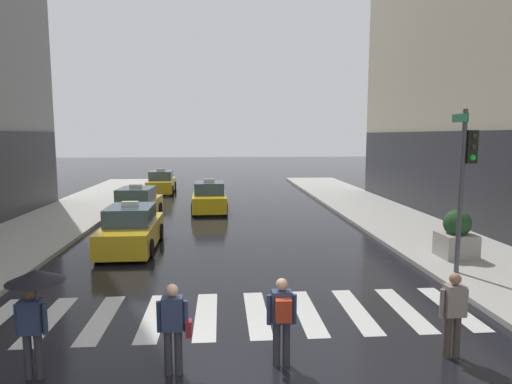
{
  "coord_description": "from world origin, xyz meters",
  "views": [
    {
      "loc": [
        -0.21,
        -7.02,
        4.2
      ],
      "look_at": [
        0.98,
        8.0,
        2.27
      ],
      "focal_mm": 31.11,
      "sensor_mm": 36.0,
      "label": 1
    }
  ],
  "objects_px": {
    "taxi_third": "(209,198)",
    "traffic_light_pole": "(466,168)",
    "taxi_lead": "(131,230)",
    "pedestrian_with_handbag": "(173,324)",
    "pedestrian_with_umbrella": "(34,294)",
    "taxi_fourth": "(161,183)",
    "pedestrian_with_backpack": "(282,315)",
    "taxi_second": "(137,205)",
    "pedestrian_plain_coat": "(453,310)",
    "planter_near_corner": "(456,236)"
  },
  "relations": [
    {
      "from": "traffic_light_pole",
      "to": "pedestrian_plain_coat",
      "type": "relative_size",
      "value": 2.91
    },
    {
      "from": "pedestrian_with_umbrella",
      "to": "pedestrian_plain_coat",
      "type": "distance_m",
      "value": 7.56
    },
    {
      "from": "taxi_second",
      "to": "taxi_third",
      "type": "distance_m",
      "value": 4.33
    },
    {
      "from": "pedestrian_with_handbag",
      "to": "pedestrian_plain_coat",
      "type": "relative_size",
      "value": 1.0
    },
    {
      "from": "taxi_third",
      "to": "pedestrian_with_handbag",
      "type": "distance_m",
      "value": 17.28
    },
    {
      "from": "taxi_third",
      "to": "taxi_fourth",
      "type": "xyz_separation_m",
      "value": [
        -3.72,
        8.13,
        0.0
      ]
    },
    {
      "from": "taxi_second",
      "to": "pedestrian_with_umbrella",
      "type": "height_order",
      "value": "pedestrian_with_umbrella"
    },
    {
      "from": "planter_near_corner",
      "to": "taxi_third",
      "type": "bearing_deg",
      "value": 128.0
    },
    {
      "from": "traffic_light_pole",
      "to": "pedestrian_with_backpack",
      "type": "height_order",
      "value": "traffic_light_pole"
    },
    {
      "from": "taxi_fourth",
      "to": "pedestrian_with_handbag",
      "type": "bearing_deg",
      "value": -82.07
    },
    {
      "from": "taxi_lead",
      "to": "planter_near_corner",
      "type": "distance_m",
      "value": 11.44
    },
    {
      "from": "traffic_light_pole",
      "to": "pedestrian_with_umbrella",
      "type": "height_order",
      "value": "traffic_light_pole"
    },
    {
      "from": "taxi_lead",
      "to": "pedestrian_with_handbag",
      "type": "relative_size",
      "value": 2.76
    },
    {
      "from": "traffic_light_pole",
      "to": "planter_near_corner",
      "type": "bearing_deg",
      "value": 65.04
    },
    {
      "from": "taxi_third",
      "to": "traffic_light_pole",
      "type": "bearing_deg",
      "value": -58.15
    },
    {
      "from": "taxi_second",
      "to": "planter_near_corner",
      "type": "xyz_separation_m",
      "value": [
        12.02,
        -8.36,
        0.15
      ]
    },
    {
      "from": "taxi_lead",
      "to": "pedestrian_with_handbag",
      "type": "distance_m",
      "value": 9.31
    },
    {
      "from": "pedestrian_with_backpack",
      "to": "pedestrian_with_handbag",
      "type": "relative_size",
      "value": 1.0
    },
    {
      "from": "pedestrian_plain_coat",
      "to": "planter_near_corner",
      "type": "bearing_deg",
      "value": 60.83
    },
    {
      "from": "pedestrian_with_handbag",
      "to": "planter_near_corner",
      "type": "xyz_separation_m",
      "value": [
        8.67,
        6.42,
        -0.06
      ]
    },
    {
      "from": "pedestrian_with_umbrella",
      "to": "taxi_fourth",
      "type": "bearing_deg",
      "value": 92.7
    },
    {
      "from": "taxi_lead",
      "to": "pedestrian_with_umbrella",
      "type": "bearing_deg",
      "value": -89.06
    },
    {
      "from": "traffic_light_pole",
      "to": "taxi_lead",
      "type": "height_order",
      "value": "traffic_light_pole"
    },
    {
      "from": "taxi_second",
      "to": "taxi_fourth",
      "type": "height_order",
      "value": "same"
    },
    {
      "from": "taxi_second",
      "to": "planter_near_corner",
      "type": "relative_size",
      "value": 2.88
    },
    {
      "from": "taxi_second",
      "to": "taxi_third",
      "type": "xyz_separation_m",
      "value": [
        3.54,
        2.5,
        0.0
      ]
    },
    {
      "from": "pedestrian_with_umbrella",
      "to": "pedestrian_with_backpack",
      "type": "relative_size",
      "value": 1.18
    },
    {
      "from": "pedestrian_with_backpack",
      "to": "pedestrian_plain_coat",
      "type": "height_order",
      "value": "same"
    },
    {
      "from": "pedestrian_with_umbrella",
      "to": "pedestrian_with_backpack",
      "type": "height_order",
      "value": "pedestrian_with_umbrella"
    },
    {
      "from": "taxi_third",
      "to": "pedestrian_plain_coat",
      "type": "distance_m",
      "value": 17.8
    },
    {
      "from": "taxi_third",
      "to": "pedestrian_plain_coat",
      "type": "height_order",
      "value": "taxi_third"
    },
    {
      "from": "taxi_lead",
      "to": "taxi_second",
      "type": "bearing_deg",
      "value": 98.53
    },
    {
      "from": "pedestrian_with_handbag",
      "to": "planter_near_corner",
      "type": "height_order",
      "value": "planter_near_corner"
    },
    {
      "from": "pedestrian_with_umbrella",
      "to": "pedestrian_with_handbag",
      "type": "distance_m",
      "value": 2.41
    },
    {
      "from": "pedestrian_with_umbrella",
      "to": "pedestrian_with_handbag",
      "type": "xyz_separation_m",
      "value": [
        2.34,
        -0.06,
        -0.58
      ]
    },
    {
      "from": "pedestrian_plain_coat",
      "to": "taxi_lead",
      "type": "bearing_deg",
      "value": 131.26
    },
    {
      "from": "taxi_fourth",
      "to": "planter_near_corner",
      "type": "xyz_separation_m",
      "value": [
        12.2,
        -18.99,
        0.15
      ]
    },
    {
      "from": "pedestrian_with_handbag",
      "to": "planter_near_corner",
      "type": "distance_m",
      "value": 10.78
    },
    {
      "from": "traffic_light_pole",
      "to": "pedestrian_with_backpack",
      "type": "bearing_deg",
      "value": -141.93
    },
    {
      "from": "taxi_second",
      "to": "pedestrian_with_backpack",
      "type": "xyz_separation_m",
      "value": [
        5.29,
        -14.65,
        0.25
      ]
    },
    {
      "from": "planter_near_corner",
      "to": "traffic_light_pole",
      "type": "bearing_deg",
      "value": -114.96
    },
    {
      "from": "pedestrian_with_umbrella",
      "to": "taxi_third",
      "type": "bearing_deg",
      "value": 81.68
    },
    {
      "from": "taxi_third",
      "to": "pedestrian_with_handbag",
      "type": "relative_size",
      "value": 2.78
    },
    {
      "from": "taxi_fourth",
      "to": "pedestrian_with_umbrella",
      "type": "height_order",
      "value": "pedestrian_with_umbrella"
    },
    {
      "from": "pedestrian_with_handbag",
      "to": "taxi_fourth",
      "type": "bearing_deg",
      "value": 97.93
    },
    {
      "from": "traffic_light_pole",
      "to": "pedestrian_with_umbrella",
      "type": "relative_size",
      "value": 2.47
    },
    {
      "from": "taxi_fourth",
      "to": "pedestrian_with_handbag",
      "type": "xyz_separation_m",
      "value": [
        3.54,
        -25.41,
        0.21
      ]
    },
    {
      "from": "pedestrian_plain_coat",
      "to": "pedestrian_with_backpack",
      "type": "bearing_deg",
      "value": -178.54
    },
    {
      "from": "pedestrian_with_backpack",
      "to": "planter_near_corner",
      "type": "xyz_separation_m",
      "value": [
        6.74,
        6.29,
        -0.1
      ]
    },
    {
      "from": "taxi_second",
      "to": "pedestrian_with_backpack",
      "type": "distance_m",
      "value": 15.58
    }
  ]
}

